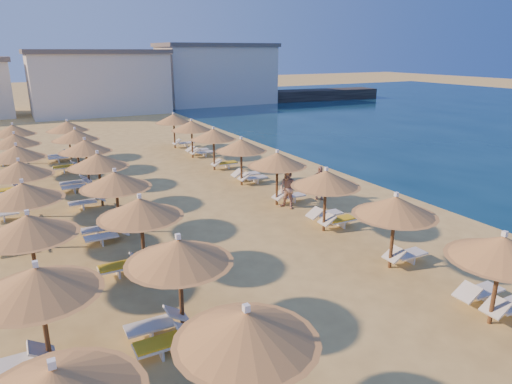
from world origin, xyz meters
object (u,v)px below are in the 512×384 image
beachgoer_c (319,183)px  parasol_row_west (127,194)px  jetty (283,96)px  beachgoer_b (288,189)px  parasol_row_east (300,169)px

beachgoer_c → parasol_row_west: bearing=-133.4°
jetty → beachgoer_b: bearing=-115.0°
parasol_row_east → beachgoer_b: 1.76m
jetty → beachgoer_c: (-22.62, -40.29, 0.10)m
jetty → parasol_row_east: size_ratio=0.80×
jetty → parasol_row_west: size_ratio=0.80×
jetty → beachgoer_b: size_ratio=15.89×
jetty → parasol_row_west: 53.08m
beachgoer_c → beachgoer_b: beachgoer_b is taller
parasol_row_east → parasol_row_west: size_ratio=1.00×
parasol_row_west → parasol_row_east: bearing=0.0°
beachgoer_c → beachgoer_b: 2.19m
parasol_row_east → parasol_row_west: (-7.51, 0.00, 0.00)m
beachgoer_b → parasol_row_east: bearing=-36.8°
parasol_row_west → beachgoer_c: 10.08m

